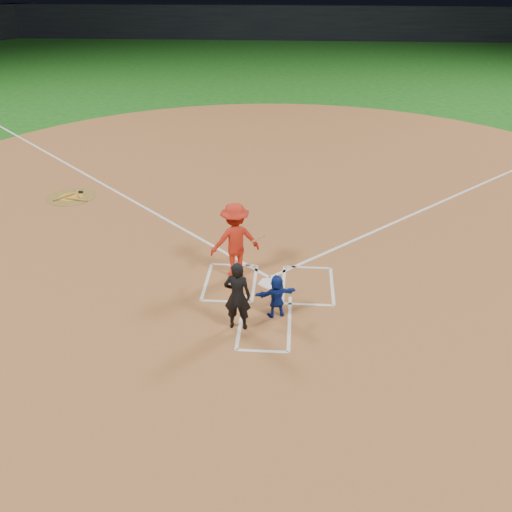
# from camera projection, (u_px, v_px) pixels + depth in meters

# --- Properties ---
(ground) EXTENTS (120.00, 120.00, 0.00)m
(ground) POSITION_uv_depth(u_px,v_px,m) (269.00, 284.00, 14.42)
(ground) COLOR #155615
(ground) RESTS_ON ground
(home_plate_dirt) EXTENTS (28.00, 28.00, 0.01)m
(home_plate_dirt) POSITION_uv_depth(u_px,v_px,m) (278.00, 196.00, 19.71)
(home_plate_dirt) COLOR #925830
(home_plate_dirt) RESTS_ON ground
(stadium_wall_far) EXTENTS (80.00, 1.20, 3.20)m
(stadium_wall_far) POSITION_uv_depth(u_px,v_px,m) (294.00, 23.00, 56.06)
(stadium_wall_far) COLOR black
(stadium_wall_far) RESTS_ON ground
(home_plate) EXTENTS (0.60, 0.60, 0.02)m
(home_plate) POSITION_uv_depth(u_px,v_px,m) (269.00, 283.00, 14.41)
(home_plate) COLOR white
(home_plate) RESTS_ON home_plate_dirt
(on_deck_circle) EXTENTS (1.70, 1.70, 0.01)m
(on_deck_circle) POSITION_uv_depth(u_px,v_px,m) (71.00, 197.00, 19.61)
(on_deck_circle) COLOR brown
(on_deck_circle) RESTS_ON home_plate_dirt
(on_deck_logo) EXTENTS (0.80, 0.80, 0.00)m
(on_deck_logo) POSITION_uv_depth(u_px,v_px,m) (71.00, 197.00, 19.61)
(on_deck_logo) COLOR gold
(on_deck_logo) RESTS_ON on_deck_circle
(on_deck_bat_a) EXTENTS (0.41, 0.79, 0.06)m
(on_deck_bat_a) POSITION_uv_depth(u_px,v_px,m) (78.00, 193.00, 19.80)
(on_deck_bat_a) COLOR #AA753E
(on_deck_bat_a) RESTS_ON on_deck_circle
(on_deck_bat_b) EXTENTS (0.54, 0.72, 0.06)m
(on_deck_bat_b) POSITION_uv_depth(u_px,v_px,m) (64.00, 197.00, 19.52)
(on_deck_bat_b) COLOR #925F35
(on_deck_bat_b) RESTS_ON on_deck_circle
(on_deck_bat_c) EXTENTS (0.83, 0.26, 0.06)m
(on_deck_bat_c) POSITION_uv_depth(u_px,v_px,m) (76.00, 199.00, 19.31)
(on_deck_bat_c) COLOR #9F6E3A
(on_deck_bat_c) RESTS_ON on_deck_circle
(bat_weight_donut) EXTENTS (0.19, 0.19, 0.05)m
(bat_weight_donut) POSITION_uv_depth(u_px,v_px,m) (81.00, 192.00, 19.93)
(bat_weight_donut) COLOR black
(bat_weight_donut) RESTS_ON on_deck_circle
(catcher) EXTENTS (1.01, 0.61, 1.04)m
(catcher) POSITION_uv_depth(u_px,v_px,m) (277.00, 296.00, 12.90)
(catcher) COLOR #122C98
(catcher) RESTS_ON home_plate_dirt
(umpire) EXTENTS (0.62, 0.43, 1.62)m
(umpire) POSITION_uv_depth(u_px,v_px,m) (237.00, 296.00, 12.35)
(umpire) COLOR black
(umpire) RESTS_ON home_plate_dirt
(chalk_markings) EXTENTS (28.35, 17.32, 0.01)m
(chalk_markings) POSITION_uv_depth(u_px,v_px,m) (277.00, 204.00, 19.08)
(chalk_markings) COLOR white
(chalk_markings) RESTS_ON home_plate_dirt
(batter_at_plate) EXTENTS (1.47, 1.13, 1.98)m
(batter_at_plate) POSITION_uv_depth(u_px,v_px,m) (235.00, 240.00, 14.37)
(batter_at_plate) COLOR red
(batter_at_plate) RESTS_ON home_plate_dirt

